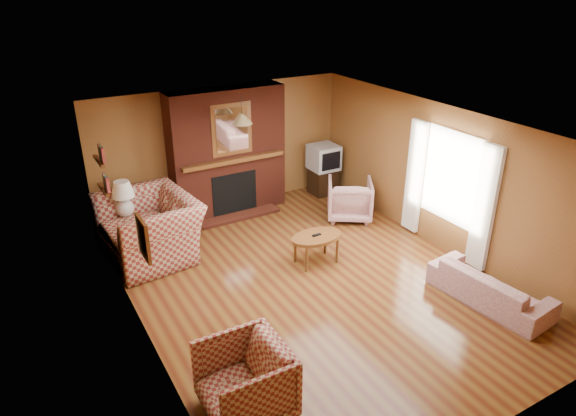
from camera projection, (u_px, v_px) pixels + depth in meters
floor at (312, 282)px, 7.77m from camera, size 6.50×6.50×0.00m
ceiling at (315, 128)px, 6.76m from camera, size 6.50×6.50×0.00m
wall_back at (222, 148)px, 9.82m from camera, size 6.50×0.00×6.50m
wall_front at (504, 340)px, 4.71m from camera, size 6.50×0.00×6.50m
wall_left at (137, 255)px, 6.13m from camera, size 0.00×6.50×6.50m
wall_right at (442, 178)px, 8.40m from camera, size 0.00×6.50×6.50m
fireplace at (228, 153)px, 9.62m from camera, size 2.20×0.82×2.40m
window_right at (448, 187)px, 8.25m from camera, size 0.10×1.85×2.00m
bookshelf at (102, 169)px, 7.46m from camera, size 0.09×0.55×0.71m
botanical_print at (144, 239)px, 5.76m from camera, size 0.05×0.40×0.50m
pendant_light at (242, 119)px, 8.74m from camera, size 0.36×0.36×0.48m
plaid_loveseat at (150, 228)px, 8.29m from camera, size 1.53×1.70×1.02m
plaid_armchair at (245, 381)px, 5.33m from camera, size 0.91×0.88×0.81m
floral_sofa at (490, 287)px, 7.21m from camera, size 0.84×1.77×0.50m
floral_armchair at (350, 199)px, 9.67m from camera, size 1.13×1.14×0.75m
coffee_table at (317, 239)px, 8.13m from camera, size 0.86×0.54×0.51m
side_table at (129, 232)px, 8.62m from camera, size 0.46×0.46×0.59m
table_lamp at (123, 197)px, 8.35m from camera, size 0.38×0.38×0.62m
tv_stand at (323, 181)px, 10.79m from camera, size 0.51×0.47×0.55m
crt_tv at (324, 157)px, 10.56m from camera, size 0.56×0.56×0.51m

